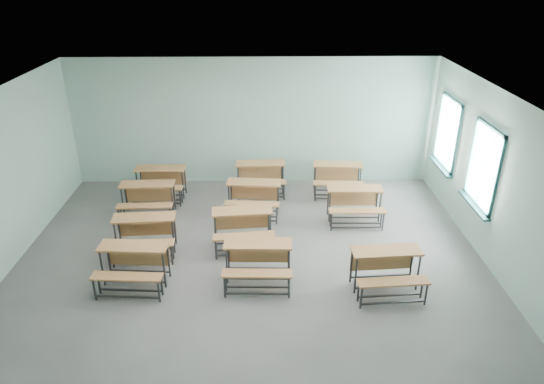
{
  "coord_description": "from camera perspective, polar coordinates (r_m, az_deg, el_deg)",
  "views": [
    {
      "loc": [
        0.28,
        -7.67,
        5.25
      ],
      "look_at": [
        0.43,
        1.2,
        1.0
      ],
      "focal_mm": 32.0,
      "sensor_mm": 36.0,
      "label": 1
    }
  ],
  "objects": [
    {
      "name": "room",
      "position": [
        8.52,
        -2.21,
        0.23
      ],
      "size": [
        9.04,
        8.04,
        3.24
      ],
      "color": "slate",
      "rests_on": "ground"
    },
    {
      "name": "desk_unit_r0c0",
      "position": [
        8.89,
        -16.04,
        -7.77
      ],
      "size": [
        1.25,
        0.89,
        0.75
      ],
      "rotation": [
        0.0,
        0.0,
        -0.07
      ],
      "color": "#A2693A",
      "rests_on": "ground"
    },
    {
      "name": "desk_unit_r0c1",
      "position": [
        8.63,
        -1.68,
        -7.75
      ],
      "size": [
        1.23,
        0.84,
        0.75
      ],
      "rotation": [
        0.0,
        0.0,
        -0.03
      ],
      "color": "#A2693A",
      "rests_on": "ground"
    },
    {
      "name": "desk_unit_r0c2",
      "position": [
        8.66,
        13.39,
        -8.4
      ],
      "size": [
        1.26,
        0.89,
        0.75
      ],
      "rotation": [
        0.0,
        0.0,
        0.07
      ],
      "color": "#A2693A",
      "rests_on": "ground"
    },
    {
      "name": "desk_unit_r1c0",
      "position": [
        9.77,
        -14.78,
        -4.39
      ],
      "size": [
        1.25,
        0.89,
        0.75
      ],
      "rotation": [
        0.0,
        0.0,
        0.07
      ],
      "color": "#A2693A",
      "rests_on": "ground"
    },
    {
      "name": "desk_unit_r1c1",
      "position": [
        9.71,
        -3.47,
        -3.7
      ],
      "size": [
        1.28,
        0.92,
        0.75
      ],
      "rotation": [
        0.0,
        0.0,
        0.1
      ],
      "color": "#A2693A",
      "rests_on": "ground"
    },
    {
      "name": "desk_unit_r2c0",
      "position": [
        11.17,
        -14.45,
        -0.39
      ],
      "size": [
        1.22,
        0.84,
        0.75
      ],
      "rotation": [
        0.0,
        0.0,
        0.03
      ],
      "color": "#A2693A",
      "rests_on": "ground"
    },
    {
      "name": "desk_unit_r2c1",
      "position": [
        10.91,
        -2.2,
        -0.18
      ],
      "size": [
        1.27,
        0.9,
        0.75
      ],
      "rotation": [
        0.0,
        0.0,
        -0.08
      ],
      "color": "#A2693A",
      "rests_on": "ground"
    },
    {
      "name": "desk_unit_r2c2",
      "position": [
        10.77,
        9.72,
        -0.93
      ],
      "size": [
        1.21,
        0.82,
        0.75
      ],
      "rotation": [
        0.0,
        0.0,
        -0.01
      ],
      "color": "#A2693A",
      "rests_on": "ground"
    },
    {
      "name": "desk_unit_r3c0",
      "position": [
        11.96,
        -13.04,
        1.54
      ],
      "size": [
        1.23,
        0.85,
        0.75
      ],
      "rotation": [
        0.0,
        0.0,
        -0.03
      ],
      "color": "#A2693A",
      "rests_on": "ground"
    },
    {
      "name": "desk_unit_r3c1",
      "position": [
        11.94,
        -1.36,
        2.19
      ],
      "size": [
        1.24,
        0.86,
        0.75
      ],
      "rotation": [
        0.0,
        0.0,
        0.04
      ],
      "color": "#A2693A",
      "rests_on": "ground"
    },
    {
      "name": "desk_unit_r3c2",
      "position": [
        11.99,
        7.73,
        2.05
      ],
      "size": [
        1.26,
        0.89,
        0.75
      ],
      "rotation": [
        0.0,
        0.0,
        -0.07
      ],
      "color": "#A2693A",
      "rests_on": "ground"
    }
  ]
}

